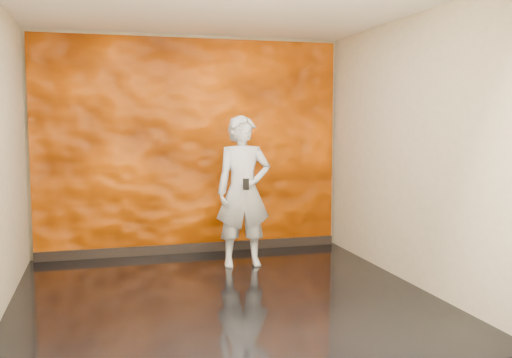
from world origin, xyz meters
name	(u,v)px	position (x,y,z in m)	size (l,w,h in m)	color
room	(223,153)	(0.00, 0.00, 1.40)	(4.02, 4.02, 2.81)	black
feature_wall	(191,147)	(0.00, 1.96, 1.38)	(3.90, 0.06, 2.75)	#FC6100
baseboard	(193,248)	(0.00, 1.92, 0.06)	(3.90, 0.04, 0.12)	black
man	(243,191)	(0.48, 1.10, 0.89)	(0.65, 0.42, 1.77)	#A9AFBA
phone	(246,184)	(0.44, 0.82, 1.00)	(0.07, 0.01, 0.13)	black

